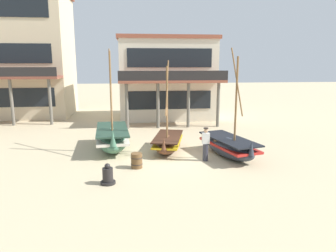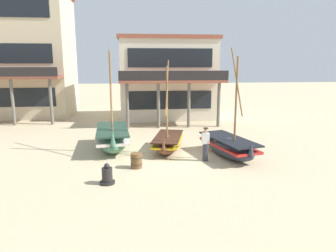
# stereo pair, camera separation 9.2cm
# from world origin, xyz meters

# --- Properties ---
(ground_plane) EXTENTS (120.00, 120.00, 0.00)m
(ground_plane) POSITION_xyz_m (0.00, 0.00, 0.00)
(ground_plane) COLOR tan
(fishing_boat_near_left) EXTENTS (2.43, 4.17, 5.52)m
(fishing_boat_near_left) POSITION_xyz_m (3.01, -0.45, 0.56)
(fishing_boat_near_left) COLOR #2D333D
(fishing_boat_near_left) RESTS_ON ground
(fishing_boat_centre_large) EXTENTS (2.03, 4.48, 5.57)m
(fishing_boat_centre_large) POSITION_xyz_m (-3.07, 1.62, 0.67)
(fishing_boat_centre_large) COLOR #427056
(fishing_boat_centre_large) RESTS_ON ground
(fishing_boat_far_right) EXTENTS (2.13, 3.62, 4.92)m
(fishing_boat_far_right) POSITION_xyz_m (-0.00, 0.95, 0.49)
(fishing_boat_far_right) COLOR brown
(fishing_boat_far_right) RESTS_ON ground
(fisherman_by_hull) EXTENTS (0.36, 0.26, 1.68)m
(fisherman_by_hull) POSITION_xyz_m (1.64, -1.00, 0.83)
(fisherman_by_hull) COLOR #33333D
(fisherman_by_hull) RESTS_ON ground
(capstan_winch) EXTENTS (0.61, 0.61, 0.85)m
(capstan_winch) POSITION_xyz_m (-2.95, -3.51, 0.33)
(capstan_winch) COLOR black
(capstan_winch) RESTS_ON ground
(wooden_barrel) EXTENTS (0.56, 0.56, 0.70)m
(wooden_barrel) POSITION_xyz_m (-1.77, -1.70, 0.35)
(wooden_barrel) COLOR brown
(wooden_barrel) RESTS_ON ground
(harbor_building_main) EXTENTS (8.33, 7.76, 6.98)m
(harbor_building_main) POSITION_xyz_m (1.10, 11.87, 3.50)
(harbor_building_main) COLOR beige
(harbor_building_main) RESTS_ON ground
(harbor_building_annex) EXTENTS (10.44, 8.73, 11.04)m
(harbor_building_annex) POSITION_xyz_m (-12.61, 14.56, 5.51)
(harbor_building_annex) COLOR beige
(harbor_building_annex) RESTS_ON ground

